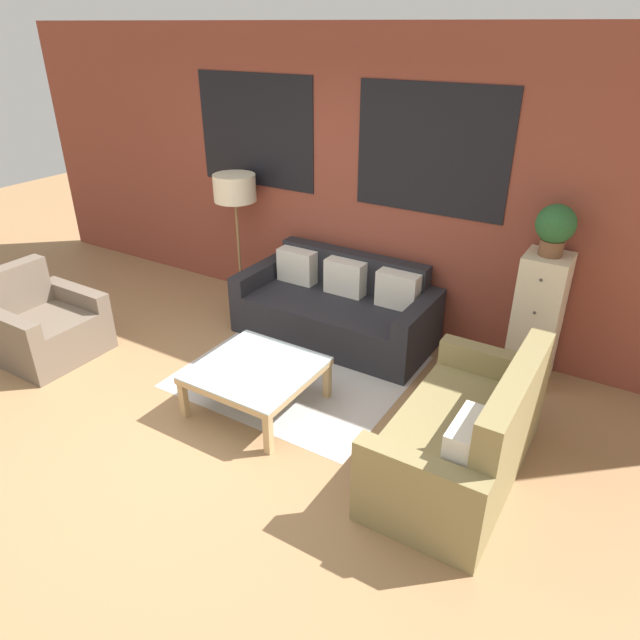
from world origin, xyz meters
TOP-DOWN VIEW (x-y plane):
  - ground_plane at (0.00, 0.00)m, footprint 16.00×16.00m
  - wall_back_brick at (0.00, 2.44)m, footprint 8.40×0.09m
  - rug at (0.35, 1.19)m, footprint 1.87×1.71m
  - couch_dark at (0.30, 1.95)m, footprint 1.91×0.88m
  - settee_vintage at (2.02, 0.67)m, footprint 0.80×1.53m
  - armchair_corner at (-1.83, 0.23)m, footprint 0.80×0.84m
  - coffee_table at (0.35, 0.58)m, footprint 0.90×0.90m
  - floor_lamp at (-1.04, 2.12)m, footprint 0.44×0.44m
  - drawer_cabinet at (2.10, 2.17)m, footprint 0.36×0.39m
  - potted_plant at (2.10, 2.17)m, footprint 0.31×0.31m

SIDE VIEW (x-z plane):
  - ground_plane at x=0.00m, z-range 0.00..0.00m
  - rug at x=0.35m, z-range 0.00..0.00m
  - armchair_corner at x=-1.83m, z-range -0.14..0.70m
  - couch_dark at x=0.30m, z-range -0.10..0.68m
  - settee_vintage at x=2.02m, z-range -0.15..0.77m
  - coffee_table at x=0.35m, z-range 0.13..0.51m
  - drawer_cabinet at x=2.10m, z-range 0.00..1.14m
  - floor_lamp at x=-1.04m, z-range 0.52..1.92m
  - potted_plant at x=2.10m, z-range 1.17..1.58m
  - wall_back_brick at x=0.00m, z-range 0.01..2.81m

